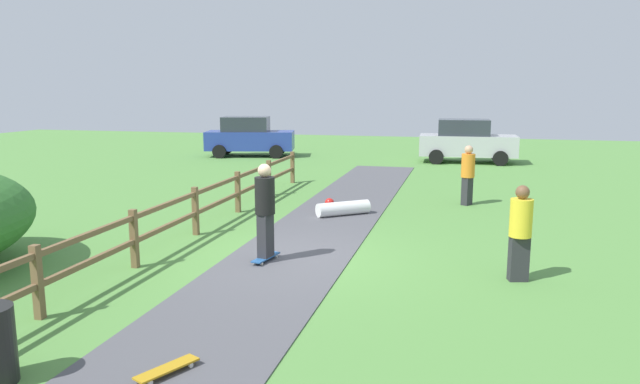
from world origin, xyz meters
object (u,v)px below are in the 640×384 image
parked_car_blue (249,137)px  skater_riding (265,207)px  bystander_yellow (520,229)px  skater_fallen (342,208)px  skateboard_loose (167,369)px  bystander_orange (468,172)px  parked_car_silver (467,141)px

parked_car_blue → skater_riding: bearing=-68.4°
bystander_yellow → skater_fallen: bearing=132.0°
skateboard_loose → bystander_orange: (3.33, 11.36, 0.85)m
skateboard_loose → bystander_orange: bystander_orange is taller
skater_fallen → parked_car_blue: (-7.19, 12.28, 0.76)m
parked_car_blue → parked_car_silver: bearing=0.1°
skater_riding → skateboard_loose: skater_riding is taller
parked_car_silver → parked_car_blue: same height
skateboard_loose → parked_car_silver: 21.66m
bystander_yellow → parked_car_silver: 16.81m
skater_riding → parked_car_silver: bearing=77.7°
skateboard_loose → bystander_orange: 11.87m
bystander_yellow → parked_car_blue: size_ratio=0.38×
bystander_orange → skater_riding: bearing=-118.9°
parked_car_silver → parked_car_blue: 10.28m
skater_fallen → parked_car_silver: size_ratio=0.32×
skater_riding → bystander_orange: skater_riding is taller
skater_riding → skateboard_loose: size_ratio=2.33×
skater_fallen → skateboard_loose: size_ratio=1.71×
skater_riding → skater_fallen: 4.60m
skater_riding → bystander_yellow: skater_riding is taller
skater_riding → bystander_orange: (3.72, 6.73, -0.14)m
parked_car_silver → parked_car_blue: size_ratio=0.95×
bystander_orange → parked_car_silver: size_ratio=0.40×
skater_fallen → skateboard_loose: (-0.17, -9.11, -0.11)m
parked_car_silver → parked_car_blue: (-10.28, -0.01, 0.00)m
skater_fallen → skater_riding: bearing=-97.1°
skater_riding → skater_fallen: size_ratio=1.37×
skater_riding → skateboard_loose: (0.39, -4.63, -0.99)m
skateboard_loose → parked_car_blue: 22.53m
bystander_yellow → parked_car_blue: parked_car_blue is taller
bystander_orange → skater_fallen: bearing=-144.6°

